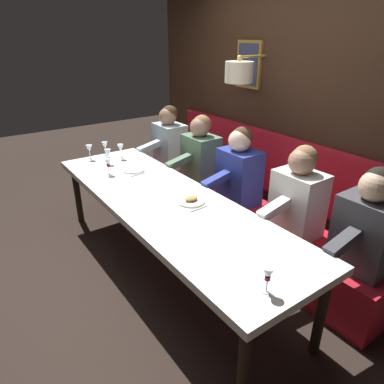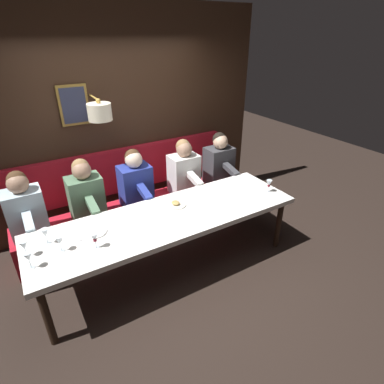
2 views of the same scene
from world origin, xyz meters
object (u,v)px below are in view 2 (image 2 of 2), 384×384
object	(u,v)px
diner_far	(85,192)
wine_glass_5	(269,184)
wine_glass_2	(45,233)
wine_glass_3	(59,241)
wine_glass_1	(24,246)
dining_table	(169,220)
diner_middle	(135,180)
wine_glass_0	(28,257)
diner_nearest	(219,160)
wine_glass_4	(95,238)
diner_farthest	(25,207)
diner_near	(184,169)

from	to	relation	value
diner_far	wine_glass_5	bearing A→B (deg)	-117.26
wine_glass_2	wine_glass_3	size ratio (longest dim) A/B	1.00
wine_glass_2	wine_glass_1	bearing A→B (deg)	119.46
dining_table	wine_glass_3	xyz separation A→B (m)	(-0.03, 1.14, 0.18)
dining_table	diner_middle	distance (m)	0.89
diner_far	wine_glass_0	size ratio (longest dim) A/B	4.82
diner_nearest	wine_glass_3	world-z (taller)	diner_nearest
dining_table	diner_middle	bearing A→B (deg)	2.11
wine_glass_4	wine_glass_1	bearing A→B (deg)	70.48
wine_glass_0	wine_glass_3	size ratio (longest dim) A/B	1.00
diner_middle	diner_far	world-z (taller)	same
diner_farthest	wine_glass_1	xyz separation A→B (m)	(-0.83, 0.07, 0.04)
diner_nearest	wine_glass_1	world-z (taller)	diner_nearest
diner_middle	diner_far	bearing A→B (deg)	90.00
diner_near	diner_middle	distance (m)	0.73
dining_table	diner_farthest	distance (m)	1.61
diner_nearest	wine_glass_1	bearing A→B (deg)	106.95
wine_glass_4	wine_glass_5	bearing A→B (deg)	-90.00
wine_glass_2	wine_glass_5	size ratio (longest dim) A/B	1.00
diner_nearest	diner_far	world-z (taller)	same
wine_glass_3	wine_glass_4	size ratio (longest dim) A/B	1.00
dining_table	diner_nearest	size ratio (longest dim) A/B	3.78
wine_glass_5	diner_near	bearing A→B (deg)	31.34
wine_glass_1	wine_glass_4	xyz separation A→B (m)	(-0.20, -0.57, -0.00)
dining_table	diner_middle	xyz separation A→B (m)	(0.88, 0.03, 0.13)
diner_far	wine_glass_0	world-z (taller)	diner_far
dining_table	diner_nearest	xyz separation A→B (m)	(0.88, -1.31, 0.13)
dining_table	diner_near	distance (m)	1.14
diner_middle	wine_glass_3	world-z (taller)	diner_middle
diner_farthest	diner_near	bearing A→B (deg)	-90.00
diner_nearest	wine_glass_2	world-z (taller)	diner_nearest
diner_nearest	diner_far	xyz separation A→B (m)	(0.00, 1.99, 0.00)
wine_glass_3	wine_glass_5	xyz separation A→B (m)	(-0.12, -2.47, -0.00)
wine_glass_0	wine_glass_5	xyz separation A→B (m)	(-0.01, -2.74, -0.00)
diner_nearest	wine_glass_3	distance (m)	2.61
wine_glass_1	wine_glass_4	distance (m)	0.61
wine_glass_0	dining_table	bearing A→B (deg)	-84.23
diner_near	diner_far	world-z (taller)	same
diner_near	wine_glass_3	xyz separation A→B (m)	(-0.92, 1.84, 0.04)
diner_farthest	diner_far	bearing A→B (deg)	-90.00
diner_near	dining_table	bearing A→B (deg)	141.46
wine_glass_0	wine_glass_4	world-z (taller)	same
diner_middle	wine_glass_4	distance (m)	1.32
diner_nearest	diner_near	world-z (taller)	same
dining_table	wine_glass_5	distance (m)	1.35
diner_nearest	diner_middle	size ratio (longest dim) A/B	1.00
diner_farthest	wine_glass_1	world-z (taller)	diner_farthest
diner_middle	dining_table	bearing A→B (deg)	-177.89
diner_farthest	wine_glass_0	xyz separation A→B (m)	(-1.02, 0.06, 0.04)
diner_nearest	wine_glass_5	xyz separation A→B (m)	(-1.04, -0.02, 0.04)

